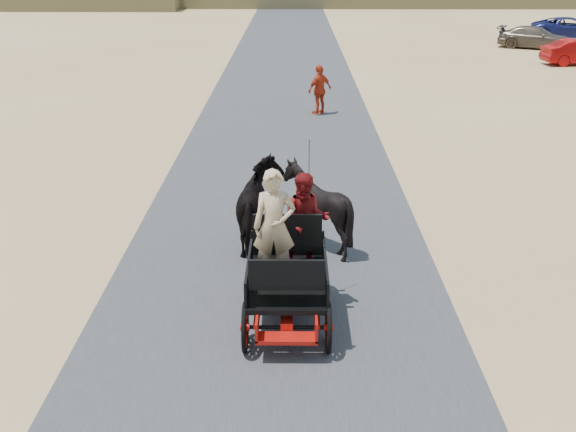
{
  "coord_description": "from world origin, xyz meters",
  "views": [
    {
      "loc": [
        0.31,
        -9.0,
        5.72
      ],
      "look_at": [
        0.22,
        2.87,
        1.2
      ],
      "focal_mm": 45.0,
      "sensor_mm": 36.0,
      "label": 1
    }
  ],
  "objects_px": {
    "carriage": "(287,301)",
    "pedestrian": "(320,90)",
    "car_d": "(571,28)",
    "horse_left": "(261,207)",
    "car_c": "(536,38)",
    "horse_right": "(317,207)"
  },
  "relations": [
    {
      "from": "horse_right",
      "to": "pedestrian",
      "type": "bearing_deg",
      "value": -92.22
    },
    {
      "from": "pedestrian",
      "to": "car_d",
      "type": "distance_m",
      "value": 26.88
    },
    {
      "from": "horse_left",
      "to": "horse_right",
      "type": "height_order",
      "value": "horse_right"
    },
    {
      "from": "horse_right",
      "to": "car_d",
      "type": "height_order",
      "value": "horse_right"
    },
    {
      "from": "car_c",
      "to": "car_d",
      "type": "distance_m",
      "value": 5.53
    },
    {
      "from": "car_c",
      "to": "pedestrian",
      "type": "bearing_deg",
      "value": 169.05
    },
    {
      "from": "horse_left",
      "to": "car_d",
      "type": "bearing_deg",
      "value": -118.45
    },
    {
      "from": "pedestrian",
      "to": "carriage",
      "type": "bearing_deg",
      "value": 46.27
    },
    {
      "from": "pedestrian",
      "to": "car_d",
      "type": "relative_size",
      "value": 0.36
    },
    {
      "from": "carriage",
      "to": "pedestrian",
      "type": "relative_size",
      "value": 1.39
    },
    {
      "from": "horse_right",
      "to": "pedestrian",
      "type": "relative_size",
      "value": 0.98
    },
    {
      "from": "pedestrian",
      "to": "car_d",
      "type": "height_order",
      "value": "pedestrian"
    },
    {
      "from": "car_c",
      "to": "car_d",
      "type": "xyz_separation_m",
      "value": [
        3.52,
        4.27,
        0.06
      ]
    },
    {
      "from": "pedestrian",
      "to": "horse_left",
      "type": "bearing_deg",
      "value": 42.7
    },
    {
      "from": "pedestrian",
      "to": "car_c",
      "type": "bearing_deg",
      "value": -167.13
    },
    {
      "from": "carriage",
      "to": "car_d",
      "type": "distance_m",
      "value": 40.23
    },
    {
      "from": "carriage",
      "to": "horse_right",
      "type": "relative_size",
      "value": 1.41
    },
    {
      "from": "car_d",
      "to": "carriage",
      "type": "bearing_deg",
      "value": 168.26
    },
    {
      "from": "car_c",
      "to": "horse_right",
      "type": "bearing_deg",
      "value": -178.49
    },
    {
      "from": "horse_right",
      "to": "pedestrian",
      "type": "distance_m",
      "value": 11.99
    },
    {
      "from": "carriage",
      "to": "car_d",
      "type": "relative_size",
      "value": 0.5
    },
    {
      "from": "carriage",
      "to": "pedestrian",
      "type": "distance_m",
      "value": 15.03
    }
  ]
}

